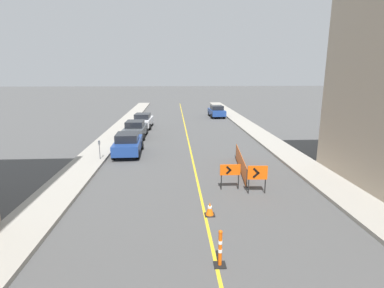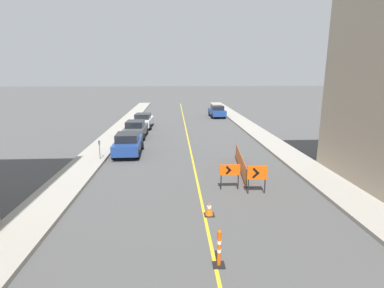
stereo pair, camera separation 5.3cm
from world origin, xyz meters
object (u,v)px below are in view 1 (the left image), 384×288
traffic_cone_third (210,209)px  parked_car_curb_far (143,121)px  parked_car_opposite_side (217,111)px  parked_car_curb_near (128,144)px  arrow_barricade_primary (230,171)px  parked_car_curb_mid (135,129)px  delineator_post_rear (220,250)px  arrow_barricade_secondary (257,174)px  parking_meter_near_curb (99,146)px

traffic_cone_third → parked_car_curb_far: (-4.81, 21.03, 0.52)m
parked_car_opposite_side → parked_car_curb_near: bearing=-118.5°
traffic_cone_third → arrow_barricade_primary: arrow_barricade_primary is taller
traffic_cone_third → parked_car_curb_near: 11.17m
parked_car_curb_near → parked_car_curb_mid: 5.86m
delineator_post_rear → arrow_barricade_secondary: (2.68, 5.56, 0.49)m
parked_car_curb_far → parked_car_opposite_side: same height
arrow_barricade_primary → parked_car_opposite_side: parked_car_opposite_side is taller
traffic_cone_third → parked_car_opposite_side: parked_car_opposite_side is taller
traffic_cone_third → parked_car_opposite_side: 29.15m
delineator_post_rear → arrow_barricade_secondary: 6.20m
delineator_post_rear → arrow_barricade_primary: arrow_barricade_primary is taller
traffic_cone_third → delineator_post_rear: (-0.09, -3.38, 0.24)m
traffic_cone_third → parking_meter_near_curb: size_ratio=0.45×
parked_car_opposite_side → parking_meter_near_curb: parked_car_opposite_side is taller
arrow_barricade_primary → arrow_barricade_secondary: size_ratio=0.93×
parked_car_curb_mid → parked_car_curb_far: bearing=89.5°
delineator_post_rear → parked_car_curb_far: bearing=100.9°
traffic_cone_third → parked_car_curb_far: bearing=102.9°
arrow_barricade_primary → parked_car_curb_near: size_ratio=0.30×
parked_car_opposite_side → traffic_cone_third: bearing=-101.0°
parked_car_curb_near → parked_car_curb_mid: (-0.17, 5.86, 0.00)m
arrow_barricade_secondary → parked_car_curb_mid: 15.69m
parked_car_curb_near → parked_car_curb_far: same height
traffic_cone_third → arrow_barricade_secondary: 3.46m
traffic_cone_third → parked_car_opposite_side: (4.38, 28.81, 0.52)m
parking_meter_near_curb → parked_car_opposite_side: bearing=62.1°
arrow_barricade_secondary → parked_car_curb_near: bearing=135.9°
parked_car_curb_near → parking_meter_near_curb: (-1.63, -1.73, 0.28)m
arrow_barricade_primary → parked_car_opposite_side: bearing=83.7°
arrow_barricade_primary → parked_car_opposite_side: size_ratio=0.30×
arrow_barricade_primary → parked_car_opposite_side: (3.01, 26.00, -0.17)m
parked_car_opposite_side → parked_car_curb_far: bearing=-142.1°
traffic_cone_third → parked_car_opposite_side: bearing=81.4°
parked_car_curb_far → parking_meter_near_curb: bearing=-94.3°
parked_car_curb_near → arrow_barricade_primary: bearing=-51.3°
traffic_cone_third → parked_car_curb_near: (-4.82, 10.06, 0.52)m
arrow_barricade_primary → arrow_barricade_secondary: arrow_barricade_secondary is taller
traffic_cone_third → arrow_barricade_secondary: (2.59, 2.18, 0.73)m
delineator_post_rear → arrow_barricade_primary: size_ratio=0.91×
parking_meter_near_curb → parked_car_curb_far: bearing=82.6°
delineator_post_rear → parking_meter_near_curb: parking_meter_near_curb is taller
delineator_post_rear → parked_car_curb_mid: (-4.90, 19.30, 0.28)m
delineator_post_rear → parked_car_curb_mid: 19.91m
arrow_barricade_secondary → parked_car_curb_far: (-7.40, 18.85, -0.21)m
arrow_barricade_primary → parking_meter_near_curb: 9.56m
arrow_barricade_secondary → parked_car_curb_near: size_ratio=0.33×
parked_car_curb_near → parked_car_opposite_side: bearing=62.1°
delineator_post_rear → parking_meter_near_curb: 13.33m
traffic_cone_third → arrow_barricade_secondary: arrow_barricade_secondary is taller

